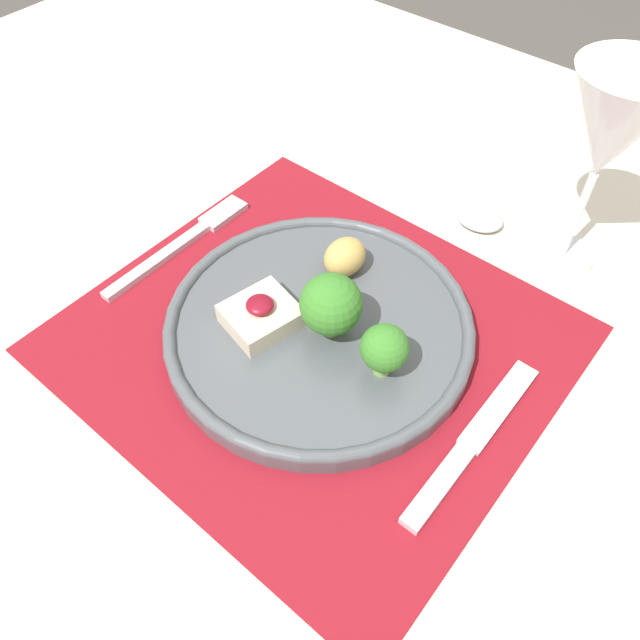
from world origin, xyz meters
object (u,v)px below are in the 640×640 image
(dinner_plate, at_px, (321,323))
(fork, at_px, (188,239))
(spoon, at_px, (466,211))
(knife, at_px, (465,451))
(wine_glass_near, at_px, (613,130))

(dinner_plate, relative_size, fork, 1.51)
(dinner_plate, bearing_deg, spoon, 86.43)
(dinner_plate, distance_m, knife, 0.16)
(dinner_plate, xyz_separation_m, knife, (0.16, -0.02, -0.01))
(wine_glass_near, bearing_deg, spoon, -175.81)
(fork, distance_m, wine_glass_near, 0.41)
(fork, bearing_deg, wine_glass_near, 37.28)
(dinner_plate, relative_size, wine_glass_near, 1.37)
(wine_glass_near, bearing_deg, fork, -143.31)
(dinner_plate, bearing_deg, knife, -7.02)
(spoon, xyz_separation_m, wine_glass_near, (0.11, 0.01, 0.14))
(dinner_plate, relative_size, knife, 1.51)
(dinner_plate, distance_m, wine_glass_near, 0.30)
(dinner_plate, bearing_deg, wine_glass_near, 62.61)
(knife, bearing_deg, dinner_plate, 171.62)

